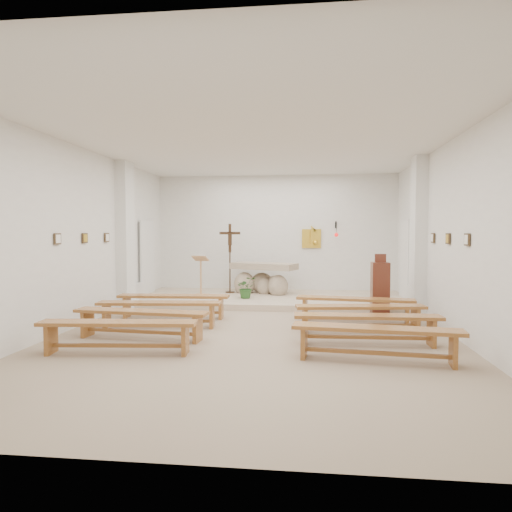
# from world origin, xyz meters

# --- Properties ---
(ground) EXTENTS (7.00, 10.00, 0.00)m
(ground) POSITION_xyz_m (0.00, 0.00, 0.00)
(ground) COLOR tan
(ground) RESTS_ON ground
(wall_left) EXTENTS (0.02, 10.00, 3.50)m
(wall_left) POSITION_xyz_m (-3.49, 0.00, 1.75)
(wall_left) COLOR white
(wall_left) RESTS_ON ground
(wall_right) EXTENTS (0.02, 10.00, 3.50)m
(wall_right) POSITION_xyz_m (3.49, 0.00, 1.75)
(wall_right) COLOR white
(wall_right) RESTS_ON ground
(wall_back) EXTENTS (7.00, 0.02, 3.50)m
(wall_back) POSITION_xyz_m (0.00, 4.99, 1.75)
(wall_back) COLOR white
(wall_back) RESTS_ON ground
(ceiling) EXTENTS (7.00, 10.00, 0.02)m
(ceiling) POSITION_xyz_m (0.00, 0.00, 3.49)
(ceiling) COLOR silver
(ceiling) RESTS_ON wall_back
(sanctuary_platform) EXTENTS (6.98, 3.00, 0.15)m
(sanctuary_platform) POSITION_xyz_m (0.00, 3.50, 0.07)
(sanctuary_platform) COLOR beige
(sanctuary_platform) RESTS_ON ground
(pilaster_left) EXTENTS (0.26, 0.55, 3.50)m
(pilaster_left) POSITION_xyz_m (-3.37, 2.00, 1.75)
(pilaster_left) COLOR white
(pilaster_left) RESTS_ON ground
(pilaster_right) EXTENTS (0.26, 0.55, 3.50)m
(pilaster_right) POSITION_xyz_m (3.37, 2.00, 1.75)
(pilaster_right) COLOR white
(pilaster_right) RESTS_ON ground
(gold_wall_relief) EXTENTS (0.55, 0.04, 0.55)m
(gold_wall_relief) POSITION_xyz_m (1.05, 4.96, 1.65)
(gold_wall_relief) COLOR gold
(gold_wall_relief) RESTS_ON wall_back
(sanctuary_lamp) EXTENTS (0.11, 0.36, 0.44)m
(sanctuary_lamp) POSITION_xyz_m (1.75, 4.71, 1.81)
(sanctuary_lamp) COLOR black
(sanctuary_lamp) RESTS_ON wall_back
(station_frame_left_front) EXTENTS (0.03, 0.20, 0.20)m
(station_frame_left_front) POSITION_xyz_m (-3.47, -0.80, 1.72)
(station_frame_left_front) COLOR #45331E
(station_frame_left_front) RESTS_ON wall_left
(station_frame_left_mid) EXTENTS (0.03, 0.20, 0.20)m
(station_frame_left_mid) POSITION_xyz_m (-3.47, 0.20, 1.72)
(station_frame_left_mid) COLOR #45331E
(station_frame_left_mid) RESTS_ON wall_left
(station_frame_left_rear) EXTENTS (0.03, 0.20, 0.20)m
(station_frame_left_rear) POSITION_xyz_m (-3.47, 1.20, 1.72)
(station_frame_left_rear) COLOR #45331E
(station_frame_left_rear) RESTS_ON wall_left
(station_frame_right_front) EXTENTS (0.03, 0.20, 0.20)m
(station_frame_right_front) POSITION_xyz_m (3.47, -0.80, 1.72)
(station_frame_right_front) COLOR #45331E
(station_frame_right_front) RESTS_ON wall_right
(station_frame_right_mid) EXTENTS (0.03, 0.20, 0.20)m
(station_frame_right_mid) POSITION_xyz_m (3.47, 0.20, 1.72)
(station_frame_right_mid) COLOR #45331E
(station_frame_right_mid) RESTS_ON wall_right
(station_frame_right_rear) EXTENTS (0.03, 0.20, 0.20)m
(station_frame_right_rear) POSITION_xyz_m (3.47, 1.20, 1.72)
(station_frame_right_rear) COLOR #45331E
(station_frame_right_rear) RESTS_ON wall_right
(radiator_left) EXTENTS (0.10, 0.85, 0.52)m
(radiator_left) POSITION_xyz_m (-3.43, 2.70, 0.27)
(radiator_left) COLOR silver
(radiator_left) RESTS_ON ground
(radiator_right) EXTENTS (0.10, 0.85, 0.52)m
(radiator_right) POSITION_xyz_m (3.43, 2.70, 0.27)
(radiator_right) COLOR silver
(radiator_right) RESTS_ON ground
(altar) EXTENTS (1.92, 1.28, 0.92)m
(altar) POSITION_xyz_m (-0.27, 4.04, 0.50)
(altar) COLOR #B9A58D
(altar) RESTS_ON sanctuary_platform
(lectern) EXTENTS (0.43, 0.38, 1.10)m
(lectern) POSITION_xyz_m (-1.88, 3.39, 0.69)
(lectern) COLOR tan
(lectern) RESTS_ON sanctuary_platform
(crucifix_stand) EXTENTS (0.57, 0.25, 1.92)m
(crucifix_stand) POSITION_xyz_m (-1.20, 4.04, 1.26)
(crucifix_stand) COLOR #331F10
(crucifix_stand) RESTS_ON sanctuary_platform
(potted_plant) EXTENTS (0.62, 0.59, 0.55)m
(potted_plant) POSITION_xyz_m (-0.61, 3.05, 0.43)
(potted_plant) COLOR #285722
(potted_plant) RESTS_ON sanctuary_platform
(donation_pedestal) EXTENTS (0.37, 0.37, 1.37)m
(donation_pedestal) POSITION_xyz_m (2.50, 1.64, 0.60)
(donation_pedestal) COLOR #552B18
(donation_pedestal) RESTS_ON ground
(bench_left_front) EXTENTS (2.38, 0.49, 0.50)m
(bench_left_front) POSITION_xyz_m (-1.90, 0.99, 0.37)
(bench_left_front) COLOR #A66830
(bench_left_front) RESTS_ON ground
(bench_right_front) EXTENTS (2.39, 0.67, 0.50)m
(bench_right_front) POSITION_xyz_m (1.90, 0.99, 0.37)
(bench_right_front) COLOR #A66830
(bench_right_front) RESTS_ON ground
(bench_left_second) EXTENTS (2.39, 0.59, 0.50)m
(bench_left_second) POSITION_xyz_m (-1.90, 0.02, 0.37)
(bench_left_second) COLOR #A66830
(bench_left_second) RESTS_ON ground
(bench_right_second) EXTENTS (2.39, 0.69, 0.50)m
(bench_right_second) POSITION_xyz_m (1.90, 0.02, 0.37)
(bench_right_second) COLOR #A66830
(bench_right_second) RESTS_ON ground
(bench_left_third) EXTENTS (2.39, 0.60, 0.50)m
(bench_left_third) POSITION_xyz_m (-1.90, -0.94, 0.37)
(bench_left_third) COLOR #A66830
(bench_left_third) RESTS_ON ground
(bench_right_third) EXTENTS (2.38, 0.46, 0.50)m
(bench_right_third) POSITION_xyz_m (1.90, -0.94, 0.37)
(bench_right_third) COLOR #A66830
(bench_right_third) RESTS_ON ground
(bench_left_fourth) EXTENTS (2.39, 0.58, 0.50)m
(bench_left_fourth) POSITION_xyz_m (-1.90, -1.91, 0.37)
(bench_left_fourth) COLOR #A66830
(bench_left_fourth) RESTS_ON ground
(bench_right_fourth) EXTENTS (2.39, 0.64, 0.50)m
(bench_right_fourth) POSITION_xyz_m (1.90, -1.91, 0.37)
(bench_right_fourth) COLOR #A66830
(bench_right_fourth) RESTS_ON ground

